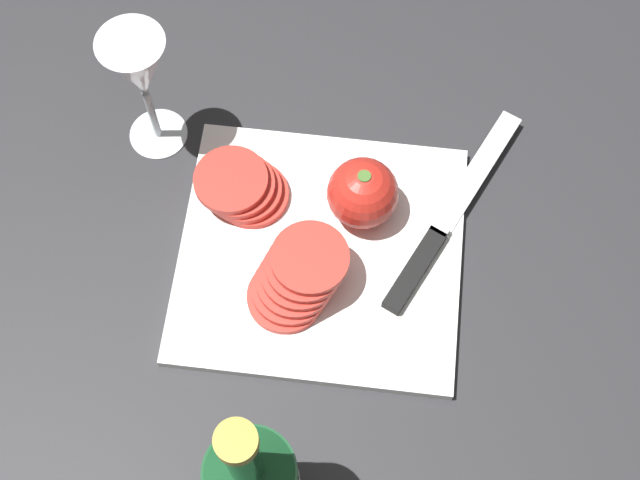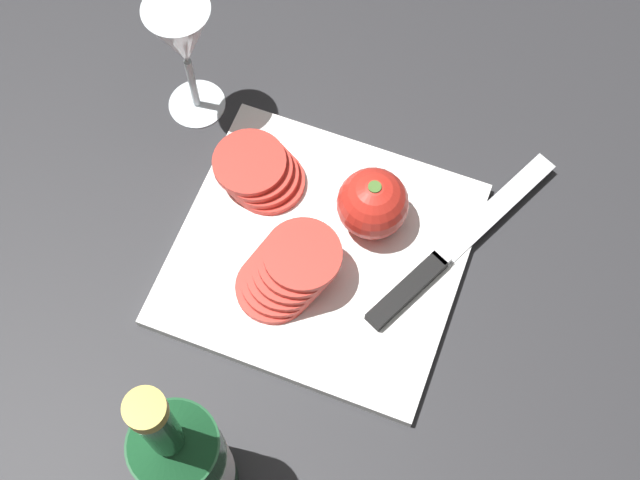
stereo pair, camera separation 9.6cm
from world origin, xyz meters
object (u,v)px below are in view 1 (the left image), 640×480
at_px(whole_tomato, 362,193).
at_px(tomato_slice_stack_far, 241,187).
at_px(wine_glass, 139,73).
at_px(tomato_slice_stack_near, 297,278).
at_px(knife, 429,245).

relative_size(whole_tomato, tomato_slice_stack_far, 0.76).
distance_m(whole_tomato, tomato_slice_stack_far, 0.14).
xyz_separation_m(wine_glass, tomato_slice_stack_near, (-0.19, 0.18, -0.08)).
bearing_deg(knife, whole_tomato, 90.03).
distance_m(knife, tomato_slice_stack_near, 0.15).
bearing_deg(tomato_slice_stack_near, whole_tomato, -119.96).
xyz_separation_m(knife, tomato_slice_stack_far, (0.22, -0.04, 0.01)).
distance_m(wine_glass, tomato_slice_stack_near, 0.28).
bearing_deg(wine_glass, tomato_slice_stack_near, 136.75).
height_order(whole_tomato, tomato_slice_stack_far, whole_tomato).
bearing_deg(tomato_slice_stack_near, wine_glass, -43.25).
bearing_deg(tomato_slice_stack_far, knife, 169.41).
bearing_deg(knife, wine_glass, 96.19).
relative_size(wine_glass, tomato_slice_stack_far, 1.71).
relative_size(knife, tomato_slice_stack_near, 2.43).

